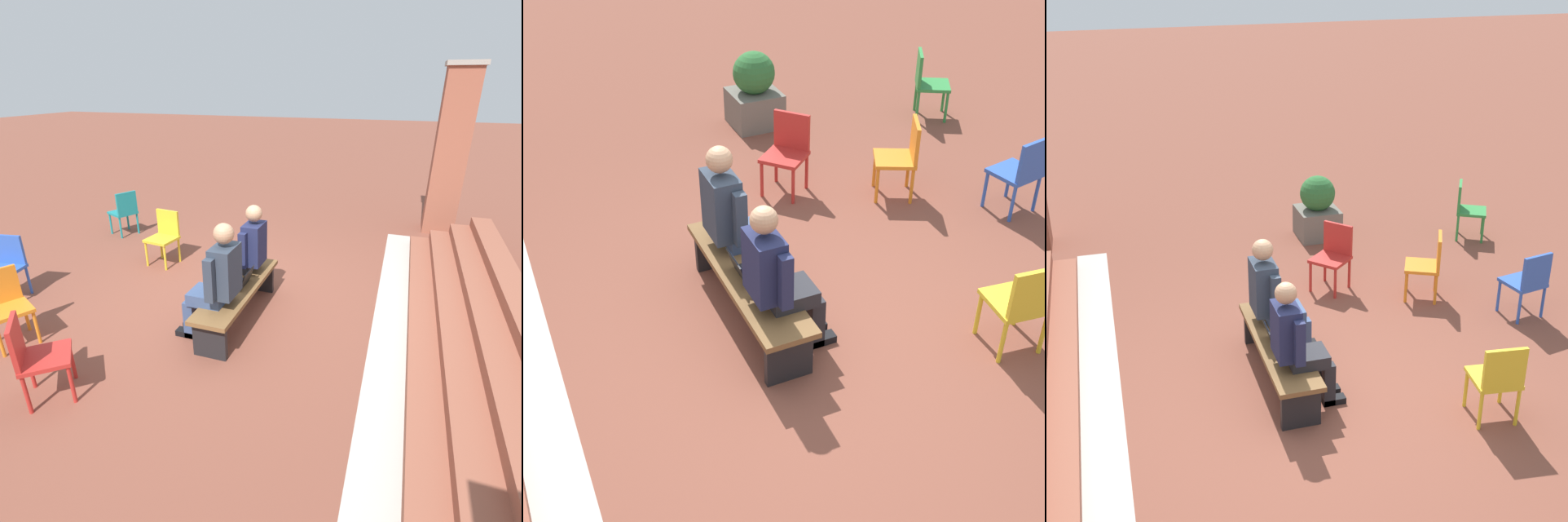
# 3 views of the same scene
# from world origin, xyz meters

# --- Properties ---
(ground_plane) EXTENTS (60.00, 60.00, 0.00)m
(ground_plane) POSITION_xyz_m (0.00, 0.00, 0.00)
(ground_plane) COLOR brown
(concrete_strip) EXTENTS (7.55, 0.40, 0.01)m
(concrete_strip) POSITION_xyz_m (0.37, 1.94, 0.00)
(concrete_strip) COLOR #B7B2A8
(concrete_strip) RESTS_ON ground
(bench) EXTENTS (1.80, 0.44, 0.45)m
(bench) POSITION_xyz_m (0.37, 0.18, 0.35)
(bench) COLOR brown
(bench) RESTS_ON ground
(person_student) EXTENTS (0.53, 0.67, 1.33)m
(person_student) POSITION_xyz_m (-0.09, 0.11, 0.71)
(person_student) COLOR #232328
(person_student) RESTS_ON ground
(person_adult) EXTENTS (0.56, 0.71, 1.38)m
(person_adult) POSITION_xyz_m (0.81, 0.11, 0.73)
(person_adult) COLOR #384C75
(person_adult) RESTS_ON ground
(laptop) EXTENTS (0.32, 0.29, 0.21)m
(laptop) POSITION_xyz_m (0.33, 0.19, 0.50)
(laptop) COLOR black
(laptop) RESTS_ON bench
(plastic_chair_far_right) EXTENTS (0.56, 0.56, 0.84)m
(plastic_chair_far_right) POSITION_xyz_m (1.61, -2.05, 0.48)
(plastic_chair_far_right) COLOR orange
(plastic_chair_far_right) RESTS_ON ground
(plastic_chair_by_pillar) EXTENTS (0.47, 0.47, 0.84)m
(plastic_chair_by_pillar) POSITION_xyz_m (-0.86, -1.58, 0.48)
(plastic_chair_by_pillar) COLOR gold
(plastic_chair_by_pillar) RESTS_ON ground
(plastic_chair_far_left) EXTENTS (0.59, 0.59, 0.84)m
(plastic_chair_far_left) POSITION_xyz_m (2.21, -1.02, 0.48)
(plastic_chair_far_left) COLOR red
(plastic_chair_far_left) RESTS_ON ground
(plastic_chair_foreground) EXTENTS (0.57, 0.57, 0.84)m
(plastic_chair_foreground) POSITION_xyz_m (3.24, -3.42, 0.48)
(plastic_chair_foreground) COLOR #2D893D
(plastic_chair_foreground) RESTS_ON ground
(plastic_chair_near_bench_right) EXTENTS (0.49, 0.49, 0.84)m
(plastic_chair_near_bench_right) POSITION_xyz_m (0.82, -2.94, 0.48)
(plastic_chair_near_bench_right) COLOR #2D56B7
(plastic_chair_near_bench_right) RESTS_ON ground
(planter) EXTENTS (0.60, 0.60, 0.94)m
(planter) POSITION_xyz_m (3.89, -1.33, 0.44)
(planter) COLOR #6B665B
(planter) RESTS_ON ground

